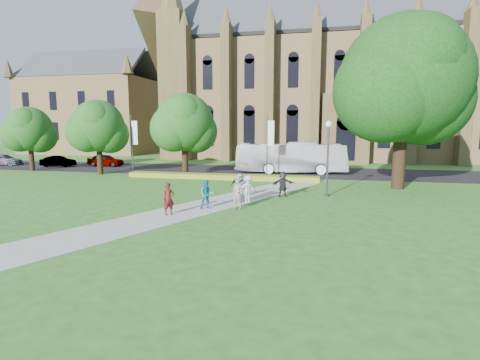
% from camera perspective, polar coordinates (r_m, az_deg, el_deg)
% --- Properties ---
extents(ground, '(160.00, 160.00, 0.00)m').
position_cam_1_polar(ground, '(21.82, -6.97, -4.78)').
color(ground, '#2D611D').
rests_on(ground, ground).
extents(road, '(160.00, 10.00, 0.02)m').
position_cam_1_polar(road, '(40.96, 2.30, 1.39)').
color(road, black).
rests_on(road, ground).
extents(footpath, '(15.58, 28.54, 0.04)m').
position_cam_1_polar(footpath, '(22.74, -6.13, -4.19)').
color(footpath, '#B2B2A8').
rests_on(footpath, ground).
extents(flower_hedge, '(18.00, 1.40, 0.45)m').
position_cam_1_polar(flower_hedge, '(34.78, -2.91, 0.52)').
color(flower_hedge, gold).
rests_on(flower_hedge, ground).
extents(cathedral, '(52.60, 18.25, 28.00)m').
position_cam_1_polar(cathedral, '(60.39, 15.60, 15.66)').
color(cathedral, brown).
rests_on(cathedral, ground).
extents(building_west, '(22.00, 14.00, 18.30)m').
position_cam_1_polar(building_west, '(74.55, -21.53, 11.01)').
color(building_west, brown).
rests_on(building_west, ground).
extents(streetlamp, '(0.44, 0.44, 5.24)m').
position_cam_1_polar(streetlamp, '(26.60, 13.26, 4.58)').
color(streetlamp, '#38383D').
rests_on(streetlamp, ground).
extents(large_tree, '(9.60, 9.60, 13.20)m').
position_cam_1_polar(large_tree, '(31.79, 23.72, 13.83)').
color(large_tree, '#332114').
rests_on(large_tree, ground).
extents(street_tree_0, '(5.20, 5.20, 7.50)m').
position_cam_1_polar(street_tree_0, '(40.59, -20.81, 7.69)').
color(street_tree_0, '#332114').
rests_on(street_tree_0, ground).
extents(street_tree_1, '(5.60, 5.60, 8.05)m').
position_cam_1_polar(street_tree_1, '(36.95, -8.49, 8.67)').
color(street_tree_1, '#332114').
rests_on(street_tree_1, ground).
extents(street_tree_2, '(4.80, 4.80, 6.95)m').
position_cam_1_polar(street_tree_2, '(46.85, -29.44, 6.74)').
color(street_tree_2, '#332114').
rests_on(street_tree_2, ground).
extents(banner_pole_0, '(0.70, 0.10, 6.00)m').
position_cam_1_polar(banner_pole_0, '(35.63, 4.34, 5.80)').
color(banner_pole_0, '#38383D').
rests_on(banner_pole_0, ground).
extents(banner_pole_1, '(0.70, 0.10, 6.00)m').
position_cam_1_polar(banner_pole_1, '(40.06, -16.01, 5.78)').
color(banner_pole_1, '#38383D').
rests_on(banner_pole_1, ground).
extents(tour_coach, '(11.67, 3.68, 3.20)m').
position_cam_1_polar(tour_coach, '(39.36, 7.77, 3.40)').
color(tour_coach, silver).
rests_on(tour_coach, road).
extents(car_0, '(4.37, 1.87, 1.47)m').
position_cam_1_polar(car_0, '(48.55, -19.81, 2.87)').
color(car_0, gray).
rests_on(car_0, road).
extents(car_1, '(4.14, 2.19, 1.30)m').
position_cam_1_polar(car_1, '(50.06, -25.96, 2.58)').
color(car_1, gray).
rests_on(car_1, road).
extents(car_2, '(4.70, 2.36, 1.31)m').
position_cam_1_polar(car_2, '(55.65, -32.29, 2.63)').
color(car_2, gray).
rests_on(car_2, road).
extents(pedestrian_0, '(0.76, 0.75, 1.78)m').
position_cam_1_polar(pedestrian_0, '(20.90, -10.83, -2.85)').
color(pedestrian_0, '#571713').
rests_on(pedestrian_0, footpath).
extents(pedestrian_1, '(1.04, 0.95, 1.74)m').
position_cam_1_polar(pedestrian_1, '(22.10, -5.10, -2.19)').
color(pedestrian_1, teal).
rests_on(pedestrian_1, footpath).
extents(pedestrian_2, '(1.27, 1.23, 1.74)m').
position_cam_1_polar(pedestrian_2, '(23.83, 1.24, -1.38)').
color(pedestrian_2, silver).
rests_on(pedestrian_2, footpath).
extents(pedestrian_3, '(1.05, 0.59, 1.70)m').
position_cam_1_polar(pedestrian_3, '(25.39, -0.25, -0.84)').
color(pedestrian_3, black).
rests_on(pedestrian_3, footpath).
extents(pedestrian_4, '(1.05, 1.07, 1.86)m').
position_cam_1_polar(pedestrian_4, '(23.91, -0.02, -1.21)').
color(pedestrian_4, slate).
rests_on(pedestrian_4, footpath).
extents(pedestrian_5, '(1.69, 1.15, 1.75)m').
position_cam_1_polar(pedestrian_5, '(26.03, 6.55, -0.61)').
color(pedestrian_5, '#25242B').
rests_on(pedestrian_5, footpath).
extents(pedestrian_6, '(0.69, 0.48, 1.80)m').
position_cam_1_polar(pedestrian_6, '(22.14, -0.33, -2.05)').
color(pedestrian_6, gray).
rests_on(pedestrian_6, footpath).
extents(parasol, '(0.88, 0.88, 0.63)m').
position_cam_1_polar(parasol, '(23.79, 0.46, 1.77)').
color(parasol, '#D1939A').
rests_on(parasol, pedestrian_4).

